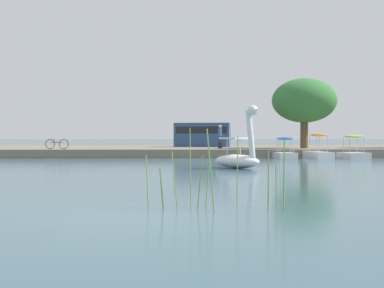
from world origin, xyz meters
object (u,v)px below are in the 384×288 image
Objects in this scene: pedal_boat_lime at (353,152)px; parked_van at (202,134)px; pedal_boat_blue at (285,153)px; tree_broadleaf_right at (304,101)px; swan_boat at (239,156)px; pedal_boat_orange at (318,152)px; bicycle_parked at (57,144)px; person_on_path at (220,136)px.

parked_van is (-9.06, 11.10, 1.23)m from pedal_boat_lime.
pedal_boat_blue is 6.71m from tree_broadleaf_right.
swan_boat reaches higher than pedal_boat_lime.
pedal_boat_orange reaches higher than bicycle_parked.
person_on_path reaches higher than pedal_boat_orange.
pedal_boat_orange is at bearing -93.20° from tree_broadleaf_right.
tree_broadleaf_right reaches higher than pedal_boat_lime.
tree_broadleaf_right reaches higher than person_on_path.
tree_broadleaf_right is 18.00m from bicycle_parked.
tree_broadleaf_right is at bearing 6.09° from bicycle_parked.
person_on_path is at bearing 5.62° from bicycle_parked.
person_on_path is (0.47, 14.78, 0.94)m from swan_boat.
bicycle_parked is at bearing -174.38° from person_on_path.
swan_boat is at bearing -121.40° from pedal_boat_orange.
person_on_path is (-8.16, 4.51, 1.07)m from pedal_boat_lime.
pedal_boat_blue is at bearing -115.97° from tree_broadleaf_right.
swan_boat is 11.33m from pedal_boat_blue.
pedal_boat_lime is (2.18, -0.31, -0.03)m from pedal_boat_orange.
pedal_boat_blue is 1.22× the size of person_on_path.
swan_boat reaches higher than pedal_boat_blue.
swan_boat is 14.82m from person_on_path.
pedal_boat_orange is 0.51× the size of parked_van.
parked_van reaches higher than pedal_boat_blue.
swan_boat is at bearing -130.06° from pedal_boat_lime.
parked_van is (-0.89, 6.59, 0.17)m from person_on_path.
tree_broadleaf_right reaches higher than pedal_boat_blue.
pedal_boat_lime is at bearing 49.94° from swan_boat.
person_on_path is (-5.98, 4.20, 1.03)m from pedal_boat_orange.
swan_boat is at bearing -91.83° from person_on_path.
pedal_boat_blue reaches higher than bicycle_parked.
pedal_boat_orange is 0.41× the size of tree_broadleaf_right.
tree_broadleaf_right is (2.46, 5.05, 3.66)m from pedal_boat_blue.
person_on_path is at bearing 88.17° from swan_boat.
bicycle_parked is (-15.16, 3.17, 0.52)m from pedal_boat_blue.
bicycle_parked is 13.02m from parked_van.
tree_broadleaf_right is at bearing -39.17° from parked_van.
pedal_boat_orange is 17.62m from bicycle_parked.
pedal_boat_lime reaches higher than bicycle_parked.
pedal_boat_lime is 6.68m from tree_broadleaf_right.
pedal_boat_orange is 12.86m from parked_van.
swan_boat is at bearing -112.17° from pedal_boat_blue.
pedal_boat_blue is 5.84m from person_on_path.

